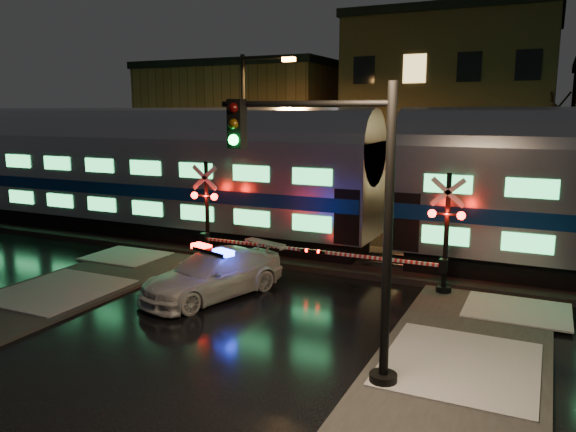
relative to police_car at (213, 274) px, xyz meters
The scene contains 11 objects.
ground 2.09m from the police_car, 28.90° to the left, with size 120.00×120.00×0.00m, color black.
ballast 6.21m from the police_car, 73.99° to the left, with size 90.00×4.20×0.24m, color black.
sidewalk_right 9.66m from the police_car, 31.66° to the right, with size 4.00×20.00×0.12m, color #2D2D2D.
building_left 25.84m from the police_car, 116.21° to the left, with size 14.00×10.00×9.00m, color brown.
building_mid 24.25m from the police_car, 81.02° to the left, with size 12.00×11.00×11.50m, color brown.
train 7.72m from the police_car, 54.94° to the left, with size 51.00×3.12×5.92m.
police_car is the anchor object (origin of this frame).
crossing_signal_right 7.34m from the police_car, 26.49° to the left, with size 5.76×0.65×4.08m.
crossing_signal_left 3.93m from the police_car, 121.69° to the left, with size 5.78×0.66×4.09m.
traffic_light 7.40m from the police_car, 33.04° to the right, with size 4.28×0.74×6.62m.
streetlight 11.58m from the police_car, 112.49° to the left, with size 2.93×0.31×8.76m.
Camera 1 is at (8.07, -15.95, 6.03)m, focal length 35.00 mm.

